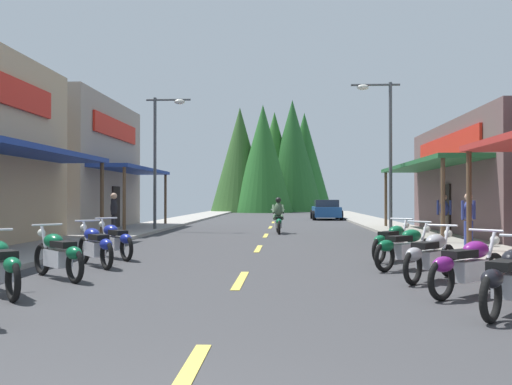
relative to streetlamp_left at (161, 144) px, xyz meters
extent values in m
cube|color=#38383A|center=(4.92, -0.76, -4.07)|extent=(9.65, 75.61, 0.10)
cube|color=#9E9991|center=(-1.22, -0.76, -3.96)|extent=(2.63, 75.61, 0.12)
cube|color=gray|center=(11.06, -0.76, -3.96)|extent=(2.63, 75.61, 0.12)
cube|color=#E0C64C|center=(4.92, -21.56, -4.01)|extent=(0.16, 2.40, 0.01)
cube|color=#E0C64C|center=(4.92, -15.57, -4.01)|extent=(0.16, 2.40, 0.01)
cube|color=#E0C64C|center=(4.92, -8.87, -4.01)|extent=(0.16, 2.40, 0.01)
cube|color=#E0C64C|center=(4.92, -2.80, -4.01)|extent=(0.16, 2.40, 0.01)
cube|color=#E0C64C|center=(4.92, 3.75, -4.01)|extent=(0.16, 2.40, 0.01)
cube|color=#E0C64C|center=(4.92, 9.76, -4.01)|extent=(0.16, 2.40, 0.01)
cube|color=#E0C64C|center=(4.92, 15.03, -4.01)|extent=(0.16, 2.40, 0.01)
cube|color=#E0C64C|center=(4.92, 20.76, -4.01)|extent=(0.16, 2.40, 0.01)
cube|color=#E0C64C|center=(4.92, 25.81, -4.01)|extent=(0.16, 2.40, 0.01)
cube|color=navy|center=(-1.64, -10.82, -1.12)|extent=(1.80, 10.64, 0.16)
cylinder|color=brown|center=(-0.94, -5.70, -2.61)|extent=(0.14, 0.14, 2.82)
cube|color=gray|center=(-6.91, 1.23, -0.89)|extent=(8.76, 9.45, 6.25)
cube|color=navy|center=(-1.64, 1.23, -1.12)|extent=(1.80, 8.50, 0.16)
cylinder|color=brown|center=(-0.94, -2.82, -2.61)|extent=(0.14, 0.14, 2.82)
cylinder|color=brown|center=(-0.94, 5.29, -2.61)|extent=(0.14, 0.14, 2.82)
cube|color=red|center=(-2.48, 1.23, 0.86)|extent=(0.10, 6.61, 0.90)
cube|color=black|center=(-2.50, 1.23, -2.97)|extent=(0.08, 1.10, 2.10)
cylinder|color=brown|center=(10.77, -10.26, -2.61)|extent=(0.14, 0.14, 2.82)
cube|color=#236033|center=(11.47, -2.23, -1.12)|extent=(1.80, 11.15, 0.16)
cylinder|color=brown|center=(10.77, -7.61, -2.61)|extent=(0.14, 0.14, 2.82)
cylinder|color=brown|center=(10.77, 3.14, -2.61)|extent=(0.14, 0.14, 2.82)
cube|color=red|center=(12.31, -2.23, -0.38)|extent=(0.10, 8.67, 0.90)
cube|color=black|center=(12.33, -2.23, -2.97)|extent=(0.08, 1.10, 2.10)
cylinder|color=#474C51|center=(-0.31, 0.00, -0.93)|extent=(0.14, 0.14, 6.17)
cylinder|color=#474C51|center=(0.32, 0.00, 2.06)|extent=(2.05, 0.10, 0.10)
ellipsoid|color=silver|center=(0.84, 0.00, 1.96)|extent=(0.50, 0.30, 0.24)
cylinder|color=#474C51|center=(10.14, -1.79, -0.81)|extent=(0.14, 0.14, 6.42)
cylinder|color=#474C51|center=(9.52, -1.79, 2.30)|extent=(2.05, 0.10, 0.10)
ellipsoid|color=silver|center=(8.99, -1.79, 2.20)|extent=(0.50, 0.30, 0.24)
torus|color=black|center=(8.31, -19.11, -3.70)|extent=(0.47, 0.57, 0.64)
cube|color=silver|center=(8.77, -18.52, -3.62)|extent=(0.65, 0.72, 0.32)
cube|color=black|center=(8.61, -18.72, -3.34)|extent=(0.59, 0.65, 0.12)
ellipsoid|color=black|center=(8.34, -19.07, -3.47)|extent=(0.46, 0.49, 0.24)
torus|color=black|center=(9.23, -16.58, -3.70)|extent=(0.55, 0.50, 0.64)
torus|color=black|center=(8.11, -17.57, -3.70)|extent=(0.55, 0.50, 0.64)
cube|color=silver|center=(8.67, -17.07, -3.62)|extent=(0.71, 0.67, 0.32)
ellipsoid|color=#721972|center=(8.82, -16.94, -3.30)|extent=(0.63, 0.61, 0.28)
cube|color=black|center=(8.49, -17.24, -3.34)|extent=(0.63, 0.61, 0.12)
ellipsoid|color=#721972|center=(8.15, -17.54, -3.47)|extent=(0.49, 0.47, 0.24)
cylinder|color=silver|center=(9.14, -16.66, -3.37)|extent=(0.32, 0.29, 0.71)
cylinder|color=silver|center=(9.05, -16.74, -3.00)|extent=(0.43, 0.48, 0.04)
sphere|color=white|center=(9.26, -16.56, -3.17)|extent=(0.16, 0.16, 0.16)
torus|color=black|center=(8.95, -14.83, -3.70)|extent=(0.48, 0.56, 0.64)
torus|color=black|center=(8.02, -16.01, -3.70)|extent=(0.48, 0.56, 0.64)
cube|color=silver|center=(8.48, -15.42, -3.62)|extent=(0.65, 0.72, 0.32)
ellipsoid|color=#99999E|center=(8.61, -15.26, -3.30)|extent=(0.60, 0.64, 0.28)
cube|color=black|center=(8.33, -15.62, -3.34)|extent=(0.59, 0.64, 0.12)
ellipsoid|color=#99999E|center=(8.05, -15.97, -3.47)|extent=(0.46, 0.49, 0.24)
cylinder|color=silver|center=(8.87, -14.93, -3.37)|extent=(0.28, 0.33, 0.71)
cylinder|color=silver|center=(8.79, -15.03, -3.00)|extent=(0.50, 0.40, 0.04)
sphere|color=white|center=(8.97, -14.81, -3.17)|extent=(0.16, 0.16, 0.16)
torus|color=black|center=(8.92, -13.18, -3.70)|extent=(0.54, 0.51, 0.64)
torus|color=black|center=(7.82, -14.20, -3.70)|extent=(0.54, 0.51, 0.64)
cube|color=silver|center=(8.37, -13.69, -3.62)|extent=(0.70, 0.68, 0.32)
ellipsoid|color=#0C5933|center=(8.52, -13.55, -3.30)|extent=(0.63, 0.62, 0.28)
cube|color=black|center=(8.19, -13.86, -3.34)|extent=(0.63, 0.61, 0.12)
ellipsoid|color=#0C5933|center=(7.86, -14.17, -3.47)|extent=(0.49, 0.48, 0.24)
cylinder|color=silver|center=(8.83, -13.27, -3.37)|extent=(0.31, 0.30, 0.71)
cylinder|color=silver|center=(8.74, -13.35, -3.00)|extent=(0.44, 0.47, 0.04)
sphere|color=white|center=(8.94, -13.16, -3.17)|extent=(0.16, 0.16, 0.16)
torus|color=black|center=(8.82, -11.44, -3.70)|extent=(0.45, 0.58, 0.64)
torus|color=black|center=(7.95, -12.66, -3.70)|extent=(0.45, 0.58, 0.64)
cube|color=silver|center=(8.39, -12.05, -3.62)|extent=(0.63, 0.73, 0.32)
ellipsoid|color=#0C5933|center=(8.50, -11.89, -3.30)|extent=(0.58, 0.64, 0.28)
cube|color=black|center=(8.24, -12.25, -3.34)|extent=(0.57, 0.65, 0.12)
ellipsoid|color=#0C5933|center=(7.98, -12.62, -3.47)|extent=(0.45, 0.50, 0.24)
cylinder|color=silver|center=(8.74, -11.54, -3.37)|extent=(0.26, 0.34, 0.71)
cylinder|color=silver|center=(8.67, -11.64, -3.00)|extent=(0.51, 0.38, 0.04)
sphere|color=white|center=(8.83, -11.41, -3.17)|extent=(0.16, 0.16, 0.16)
torus|color=black|center=(1.72, -18.01, -3.70)|extent=(0.49, 0.56, 0.64)
cube|color=silver|center=(1.24, -17.43, -3.62)|extent=(0.66, 0.72, 0.32)
cube|color=black|center=(1.40, -17.63, -3.34)|extent=(0.60, 0.64, 0.12)
ellipsoid|color=#0C5933|center=(1.69, -17.97, -3.47)|extent=(0.47, 0.49, 0.24)
torus|color=black|center=(0.89, -15.06, -3.70)|extent=(0.52, 0.52, 0.64)
torus|color=black|center=(1.95, -16.12, -3.70)|extent=(0.52, 0.52, 0.64)
cube|color=silver|center=(1.42, -15.59, -3.62)|extent=(0.69, 0.69, 0.32)
ellipsoid|color=#0C5933|center=(1.28, -15.45, -3.30)|extent=(0.62, 0.62, 0.28)
cube|color=black|center=(1.60, -15.77, -3.34)|extent=(0.62, 0.62, 0.12)
ellipsoid|color=#0C5933|center=(1.92, -16.08, -3.47)|extent=(0.48, 0.48, 0.24)
cylinder|color=silver|center=(0.98, -15.15, -3.37)|extent=(0.31, 0.30, 0.71)
cylinder|color=silver|center=(1.06, -15.24, -3.00)|extent=(0.45, 0.45, 0.04)
sphere|color=white|center=(0.87, -15.04, -3.17)|extent=(0.16, 0.16, 0.16)
torus|color=black|center=(1.00, -12.98, -3.70)|extent=(0.47, 0.57, 0.64)
torus|color=black|center=(1.92, -14.17, -3.70)|extent=(0.47, 0.57, 0.64)
cube|color=silver|center=(1.46, -13.57, -3.62)|extent=(0.65, 0.72, 0.32)
ellipsoid|color=navy|center=(1.34, -13.42, -3.30)|extent=(0.60, 0.64, 0.28)
cube|color=black|center=(1.61, -13.77, -3.34)|extent=(0.59, 0.65, 0.12)
ellipsoid|color=navy|center=(1.89, -14.13, -3.47)|extent=(0.46, 0.49, 0.24)
cylinder|color=silver|center=(1.08, -13.08, -3.37)|extent=(0.28, 0.33, 0.71)
cylinder|color=silver|center=(1.15, -13.18, -3.00)|extent=(0.50, 0.40, 0.04)
sphere|color=white|center=(0.98, -12.96, -3.17)|extent=(0.16, 0.16, 0.16)
torus|color=black|center=(0.91, -11.35, -3.70)|extent=(0.49, 0.55, 0.64)
torus|color=black|center=(1.88, -12.49, -3.70)|extent=(0.49, 0.55, 0.64)
cube|color=silver|center=(1.40, -11.92, -3.62)|extent=(0.67, 0.71, 0.32)
ellipsoid|color=navy|center=(1.27, -11.77, -3.30)|extent=(0.61, 0.63, 0.28)
cube|color=black|center=(1.56, -12.11, -3.34)|extent=(0.60, 0.64, 0.12)
ellipsoid|color=navy|center=(1.85, -12.45, -3.47)|extent=(0.47, 0.49, 0.24)
cylinder|color=silver|center=(0.99, -11.45, -3.37)|extent=(0.29, 0.32, 0.71)
cylinder|color=silver|center=(1.07, -11.54, -3.00)|extent=(0.48, 0.42, 0.04)
sphere|color=white|center=(0.89, -11.33, -3.17)|extent=(0.16, 0.16, 0.16)
torus|color=black|center=(5.36, -0.51, -3.70)|extent=(0.14, 0.64, 0.64)
torus|color=black|center=(5.45, -2.01, -3.70)|extent=(0.14, 0.64, 0.64)
cube|color=silver|center=(5.40, -1.26, -3.62)|extent=(0.32, 0.72, 0.32)
ellipsoid|color=#0C5933|center=(5.39, -1.06, -3.30)|extent=(0.35, 0.58, 0.28)
cube|color=black|center=(5.42, -1.51, -3.34)|extent=(0.31, 0.62, 0.12)
ellipsoid|color=#0C5933|center=(5.45, -1.96, -3.47)|extent=(0.27, 0.45, 0.24)
cylinder|color=silver|center=(5.37, -0.64, -3.37)|extent=(0.08, 0.37, 0.71)
cylinder|color=silver|center=(5.38, -0.76, -3.00)|extent=(0.60, 0.07, 0.04)
sphere|color=white|center=(5.36, -0.48, -3.17)|extent=(0.16, 0.16, 0.16)
ellipsoid|color=#3F593F|center=(5.41, -1.41, -2.97)|extent=(0.40, 0.40, 0.64)
sphere|color=black|center=(5.41, -1.36, -2.57)|extent=(0.24, 0.24, 0.24)
cylinder|color=#3F593F|center=(5.24, -1.25, -3.32)|extent=(0.16, 0.43, 0.24)
cylinder|color=#3F593F|center=(5.19, -1.12, -2.97)|extent=(0.13, 0.51, 0.40)
cylinder|color=#3F593F|center=(5.56, -1.23, -3.32)|extent=(0.16, 0.43, 0.24)
cylinder|color=#3F593F|center=(5.60, -1.10, -2.97)|extent=(0.13, 0.51, 0.40)
cylinder|color=black|center=(-0.73, -5.02, -3.58)|extent=(0.14, 0.14, 0.87)
cylinder|color=black|center=(-0.73, -4.84, -3.58)|extent=(0.14, 0.14, 0.87)
ellipsoid|color=black|center=(-0.73, -4.93, -2.84)|extent=(0.27, 0.36, 0.62)
cylinder|color=black|center=(-0.73, -5.17, -2.81)|extent=(0.09, 0.09, 0.59)
cylinder|color=black|center=(-0.74, -4.69, -2.81)|extent=(0.09, 0.09, 0.59)
sphere|color=tan|center=(-0.73, -4.93, -2.40)|extent=(0.24, 0.24, 0.24)
cylinder|color=#333F8C|center=(11.15, -8.77, -3.59)|extent=(0.14, 0.14, 0.85)
cylinder|color=#333F8C|center=(11.31, -8.68, -3.59)|extent=(0.14, 0.14, 0.85)
ellipsoid|color=#333F8C|center=(11.23, -8.72, -2.87)|extent=(0.44, 0.41, 0.60)
cylinder|color=#333F8C|center=(11.02, -8.85, -2.83)|extent=(0.09, 0.09, 0.57)
cylinder|color=#333F8C|center=(11.43, -8.60, -2.83)|extent=(0.09, 0.09, 0.57)
sphere|color=tan|center=(11.23, -8.72, -2.44)|extent=(0.23, 0.23, 0.23)
cylinder|color=#726659|center=(12.01, -3.43, -3.60)|extent=(0.14, 0.14, 0.84)
cylinder|color=#726659|center=(11.83, -3.42, -3.60)|extent=(0.14, 0.14, 0.84)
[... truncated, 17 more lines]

